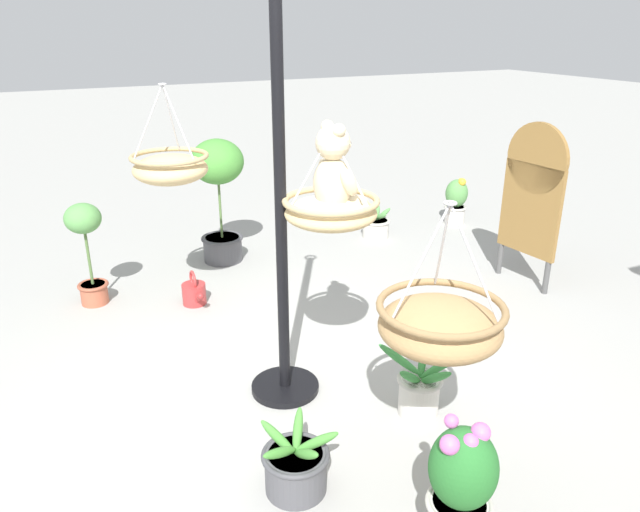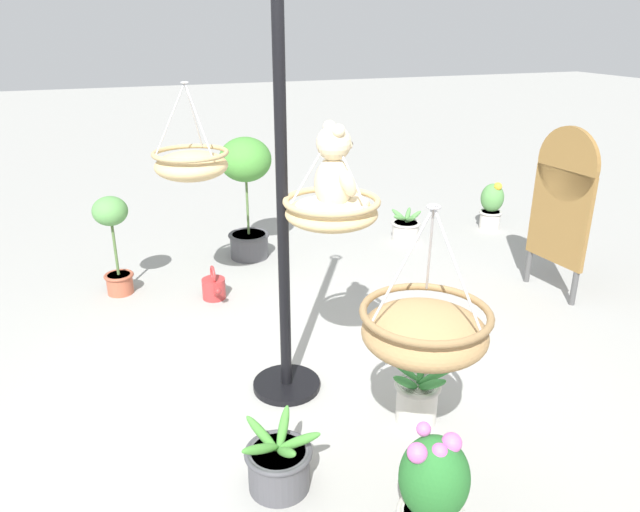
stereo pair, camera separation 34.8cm
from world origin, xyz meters
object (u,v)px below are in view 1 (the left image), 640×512
at_px(hanging_basket_right_low, 440,324).
at_px(potted_plant_flowering_red, 87,245).
at_px(hanging_basket_with_teddy, 331,210).
at_px(potted_plant_conical_shrub, 456,201).
at_px(potted_plant_broad_leaf, 376,226).
at_px(display_sign_board, 533,191).
at_px(teddy_bear, 335,173).
at_px(potted_plant_tall_leafy, 461,491).
at_px(hanging_basket_left_high, 170,167).
at_px(watering_can, 194,293).
at_px(potted_plant_small_succulent, 420,388).
at_px(potted_plant_bushy_green, 219,187).
at_px(display_pole_central, 283,286).
at_px(potted_plant_fern_front, 296,465).

height_order(hanging_basket_right_low, potted_plant_flowering_red, hanging_basket_right_low).
distance_m(hanging_basket_with_teddy, potted_plant_conical_shrub, 3.89).
bearing_deg(potted_plant_broad_leaf, display_sign_board, 18.88).
height_order(hanging_basket_with_teddy, teddy_bear, teddy_bear).
xyz_separation_m(hanging_basket_with_teddy, teddy_bear, (-0.00, 0.02, 0.22)).
bearing_deg(potted_plant_tall_leafy, potted_plant_broad_leaf, 153.79).
bearing_deg(hanging_basket_left_high, hanging_basket_with_teddy, 19.88).
bearing_deg(watering_can, potted_plant_small_succulent, 21.75).
xyz_separation_m(potted_plant_flowering_red, potted_plant_bushy_green, (-0.45, 1.28, 0.23)).
bearing_deg(potted_plant_tall_leafy, display_sign_board, 131.40).
bearing_deg(hanging_basket_with_teddy, teddy_bear, 90.00).
distance_m(hanging_basket_left_high, watering_can, 1.12).
bearing_deg(display_pole_central, potted_plant_flowering_red, -153.18).
xyz_separation_m(potted_plant_broad_leaf, watering_can, (0.76, -2.25, -0.03)).
height_order(hanging_basket_with_teddy, display_sign_board, hanging_basket_with_teddy).
bearing_deg(potted_plant_broad_leaf, hanging_basket_right_low, -26.84).
bearing_deg(hanging_basket_left_high, hanging_basket_right_low, 15.24).
bearing_deg(potted_plant_fern_front, potted_plant_small_succulent, 105.15).
bearing_deg(watering_can, potted_plant_tall_leafy, 7.21).
relative_size(hanging_basket_left_high, display_sign_board, 0.51).
relative_size(display_pole_central, display_sign_board, 1.64).
bearing_deg(potted_plant_broad_leaf, potted_plant_flowering_red, -83.03).
distance_m(hanging_basket_right_low, potted_plant_fern_front, 1.04).
distance_m(hanging_basket_with_teddy, potted_plant_flowering_red, 2.48).
height_order(potted_plant_flowering_red, potted_plant_conical_shrub, potted_plant_flowering_red).
bearing_deg(display_sign_board, hanging_basket_left_high, -105.28).
bearing_deg(watering_can, potted_plant_conical_shrub, 102.92).
height_order(hanging_basket_with_teddy, watering_can, hanging_basket_with_teddy).
bearing_deg(display_sign_board, potted_plant_fern_front, -63.36).
relative_size(hanging_basket_right_low, watering_can, 2.10).
bearing_deg(hanging_basket_with_teddy, potted_plant_broad_leaf, 143.28).
bearing_deg(teddy_bear, hanging_basket_left_high, -159.35).
bearing_deg(potted_plant_small_succulent, potted_plant_conical_shrub, 138.75).
distance_m(hanging_basket_right_low, display_sign_board, 2.82).
relative_size(hanging_basket_right_low, potted_plant_small_succulent, 1.41).
height_order(hanging_basket_left_high, potted_plant_flowering_red, hanging_basket_left_high).
bearing_deg(potted_plant_bushy_green, display_sign_board, 52.92).
height_order(teddy_bear, potted_plant_bushy_green, teddy_bear).
xyz_separation_m(hanging_basket_right_low, potted_plant_bushy_green, (-3.42, -0.04, -0.16)).
bearing_deg(potted_plant_tall_leafy, hanging_basket_right_low, 158.64).
height_order(potted_plant_fern_front, potted_plant_flowering_red, potted_plant_flowering_red).
relative_size(display_pole_central, teddy_bear, 4.78).
distance_m(display_pole_central, teddy_bear, 0.77).
bearing_deg(potted_plant_fern_front, potted_plant_bushy_green, 169.05).
bearing_deg(display_sign_board, hanging_basket_with_teddy, -72.05).
xyz_separation_m(teddy_bear, potted_plant_fern_front, (0.69, -0.57, -1.30)).
bearing_deg(watering_can, potted_plant_fern_front, -2.43).
xyz_separation_m(potted_plant_tall_leafy, potted_plant_small_succulent, (-0.93, 0.45, -0.18)).
distance_m(display_pole_central, display_sign_board, 2.69).
height_order(hanging_basket_with_teddy, potted_plant_flowering_red, hanging_basket_with_teddy).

